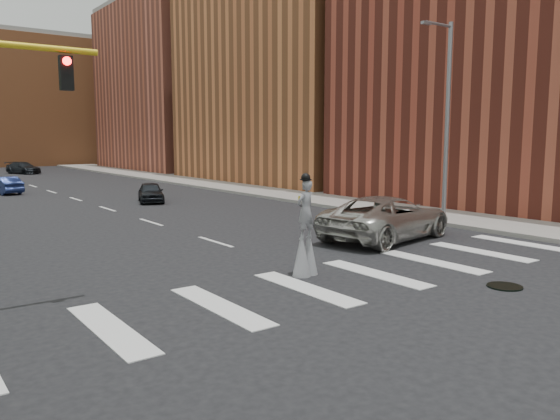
% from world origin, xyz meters
% --- Properties ---
extents(ground_plane, '(160.00, 160.00, 0.00)m').
position_xyz_m(ground_plane, '(0.00, 0.00, 0.00)').
color(ground_plane, black).
rests_on(ground_plane, ground).
extents(sidewalk_right, '(5.00, 90.00, 0.18)m').
position_xyz_m(sidewalk_right, '(12.50, 25.00, 0.09)').
color(sidewalk_right, gray).
rests_on(sidewalk_right, ground).
extents(manhole, '(0.90, 0.90, 0.04)m').
position_xyz_m(manhole, '(3.00, -2.00, 0.02)').
color(manhole, black).
rests_on(manhole, ground).
extents(building_near, '(16.00, 20.00, 22.00)m').
position_xyz_m(building_near, '(22.00, 8.00, 11.00)').
color(building_near, maroon).
rests_on(building_near, ground).
extents(building_mid, '(16.00, 22.00, 24.00)m').
position_xyz_m(building_mid, '(22.00, 30.00, 12.00)').
color(building_mid, '#BC6A3B').
rests_on(building_mid, ground).
extents(building_far, '(16.00, 22.00, 20.00)m').
position_xyz_m(building_far, '(22.00, 54.00, 10.00)').
color(building_far, '#AD563F').
rests_on(building_far, ground).
extents(building_backdrop, '(26.00, 14.00, 18.00)m').
position_xyz_m(building_backdrop, '(6.00, 78.00, 9.00)').
color(building_backdrop, '#BC6A3B').
rests_on(building_backdrop, ground).
extents(streetlight, '(2.05, 0.20, 9.00)m').
position_xyz_m(streetlight, '(10.90, 6.00, 4.90)').
color(streetlight, slate).
rests_on(streetlight, ground).
extents(stilt_performer, '(0.83, 0.58, 2.91)m').
position_xyz_m(stilt_performer, '(-0.42, 2.09, 1.13)').
color(stilt_performer, '#332314').
rests_on(stilt_performer, ground).
extents(suv_crossing, '(6.46, 3.84, 1.68)m').
position_xyz_m(suv_crossing, '(5.61, 4.58, 0.84)').
color(suv_crossing, '#B0ADA6').
rests_on(suv_crossing, ground).
extents(car_near, '(2.53, 3.82, 1.21)m').
position_xyz_m(car_near, '(3.25, 21.63, 0.61)').
color(car_near, black).
rests_on(car_near, ground).
extents(car_mid, '(1.99, 3.87, 1.22)m').
position_xyz_m(car_mid, '(-3.02, 32.40, 0.61)').
color(car_mid, navy).
rests_on(car_mid, ground).
extents(car_far, '(3.42, 4.84, 1.30)m').
position_xyz_m(car_far, '(2.71, 55.07, 0.65)').
color(car_far, black).
rests_on(car_far, ground).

